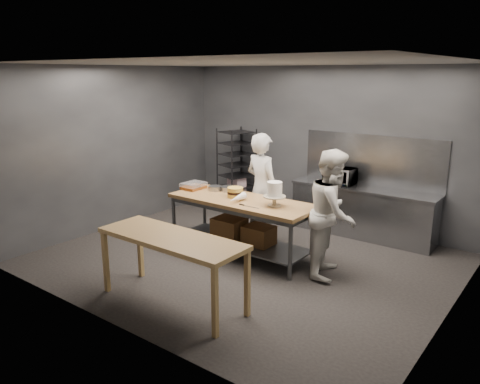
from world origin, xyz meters
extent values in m
plane|color=black|center=(0.00, 0.00, 0.00)|extent=(6.00, 6.00, 0.00)
cube|color=#4C4F54|center=(0.00, 2.50, 1.50)|extent=(6.00, 0.04, 3.00)
cube|color=olive|center=(-0.19, 0.17, 0.89)|extent=(2.40, 0.90, 0.06)
cube|color=#47494C|center=(-0.19, 0.17, 0.20)|extent=(2.25, 0.75, 0.03)
cylinder|color=#47494C|center=(-1.33, -0.22, 0.43)|extent=(0.06, 0.06, 0.86)
cylinder|color=#47494C|center=(-1.33, 0.56, 0.43)|extent=(0.06, 0.06, 0.86)
cylinder|color=#47494C|center=(0.95, -0.22, 0.43)|extent=(0.06, 0.06, 0.86)
cylinder|color=#47494C|center=(0.95, 0.56, 0.43)|extent=(0.06, 0.06, 0.86)
cube|color=brown|center=(-0.44, 0.16, 0.39)|extent=(0.50, 0.40, 0.35)
cube|color=brown|center=(0.10, 0.24, 0.36)|extent=(0.45, 0.38, 0.30)
cube|color=olive|center=(0.11, -1.69, 0.87)|extent=(2.00, 0.70, 0.06)
cube|color=olive|center=(-0.84, -1.99, 0.42)|extent=(0.06, 0.06, 0.84)
cube|color=olive|center=(-0.84, -1.39, 0.42)|extent=(0.06, 0.06, 0.84)
cube|color=olive|center=(1.06, -1.99, 0.42)|extent=(0.06, 0.06, 0.84)
cube|color=olive|center=(1.06, -1.39, 0.42)|extent=(0.06, 0.06, 0.84)
cube|color=slate|center=(1.00, 2.18, 0.88)|extent=(2.60, 0.60, 0.04)
cube|color=slate|center=(1.00, 2.18, 0.43)|extent=(2.56, 0.56, 0.86)
cube|color=slate|center=(1.00, 2.48, 1.35)|extent=(2.60, 0.02, 0.90)
cube|color=black|center=(-1.77, 2.10, 0.88)|extent=(0.77, 0.80, 1.75)
cube|color=white|center=(-1.77, 2.10, 0.54)|extent=(0.44, 0.35, 0.45)
imported|color=silver|center=(-0.27, 0.85, 0.95)|extent=(0.78, 0.60, 1.90)
imported|color=silver|center=(1.30, 0.34, 0.92)|extent=(0.92, 1.05, 1.84)
imported|color=black|center=(0.53, 2.18, 1.05)|extent=(0.54, 0.37, 0.30)
cylinder|color=#BDB297|center=(0.43, 0.16, 0.93)|extent=(0.20, 0.20, 0.02)
cylinder|color=#BDB297|center=(0.43, 0.16, 1.00)|extent=(0.06, 0.06, 0.12)
cylinder|color=#BDB297|center=(0.43, 0.16, 1.07)|extent=(0.34, 0.34, 0.02)
cylinder|color=white|center=(0.43, 0.16, 1.19)|extent=(0.23, 0.23, 0.22)
cylinder|color=gold|center=(-0.36, 0.22, 0.95)|extent=(0.25, 0.25, 0.06)
cylinder|color=black|center=(-0.36, 0.22, 1.00)|extent=(0.25, 0.25, 0.04)
cylinder|color=gold|center=(-0.36, 0.22, 1.05)|extent=(0.25, 0.25, 0.06)
cylinder|color=gray|center=(-0.91, 0.37, 0.96)|extent=(0.23, 0.23, 0.07)
cylinder|color=gray|center=(-0.69, 0.48, 0.96)|extent=(0.28, 0.28, 0.07)
cone|color=white|center=(-0.15, 0.00, 0.98)|extent=(0.14, 0.39, 0.12)
cube|color=slate|center=(0.19, -0.09, 0.92)|extent=(0.28, 0.02, 0.00)
cube|color=black|center=(0.01, -0.09, 0.93)|extent=(0.09, 0.02, 0.02)
cube|color=#9E5C1F|center=(-1.28, 0.14, 0.95)|extent=(0.30, 0.20, 0.05)
cube|color=silver|center=(-1.28, 0.14, 1.00)|extent=(0.31, 0.21, 0.06)
cube|color=#9E5C1F|center=(-1.27, 0.31, 0.95)|extent=(0.30, 0.20, 0.05)
cube|color=silver|center=(-1.27, 0.31, 1.00)|extent=(0.31, 0.21, 0.06)
camera|label=1|loc=(4.08, -5.54, 2.86)|focal=35.00mm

